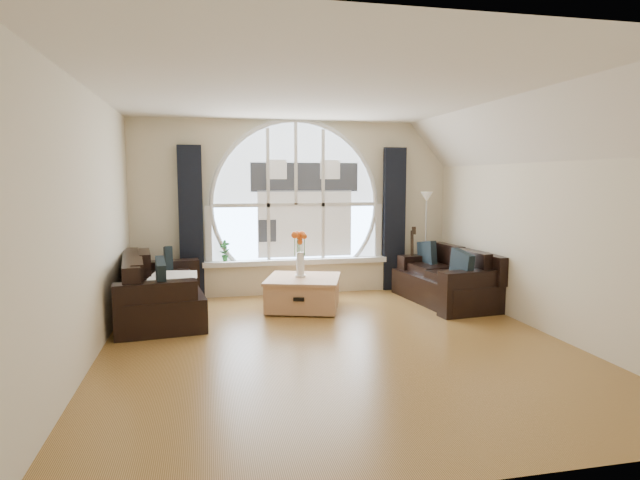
{
  "coord_description": "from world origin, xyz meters",
  "views": [
    {
      "loc": [
        -1.37,
        -5.45,
        1.81
      ],
      "look_at": [
        0.0,
        0.9,
        1.05
      ],
      "focal_mm": 29.59,
      "sensor_mm": 36.0,
      "label": 1
    }
  ],
  "objects_px": {
    "coffee_chest": "(303,292)",
    "vase_flowers": "(300,249)",
    "floor_lamp": "(426,241)",
    "guitar": "(411,259)",
    "potted_plant": "(224,251)",
    "sofa_right": "(446,276)",
    "sofa_left": "(162,288)"
  },
  "relations": [
    {
      "from": "coffee_chest",
      "to": "vase_flowers",
      "type": "height_order",
      "value": "vase_flowers"
    },
    {
      "from": "coffee_chest",
      "to": "floor_lamp",
      "type": "bearing_deg",
      "value": 37.8
    },
    {
      "from": "guitar",
      "to": "potted_plant",
      "type": "relative_size",
      "value": 3.25
    },
    {
      "from": "sofa_right",
      "to": "guitar",
      "type": "distance_m",
      "value": 0.83
    },
    {
      "from": "guitar",
      "to": "potted_plant",
      "type": "distance_m",
      "value": 2.93
    },
    {
      "from": "sofa_right",
      "to": "potted_plant",
      "type": "height_order",
      "value": "potted_plant"
    },
    {
      "from": "coffee_chest",
      "to": "vase_flowers",
      "type": "xyz_separation_m",
      "value": [
        -0.03,
        0.04,
        0.59
      ]
    },
    {
      "from": "sofa_left",
      "to": "coffee_chest",
      "type": "xyz_separation_m",
      "value": [
        1.89,
        0.12,
        -0.16
      ]
    },
    {
      "from": "vase_flowers",
      "to": "floor_lamp",
      "type": "bearing_deg",
      "value": 19.12
    },
    {
      "from": "vase_flowers",
      "to": "floor_lamp",
      "type": "relative_size",
      "value": 0.44
    },
    {
      "from": "potted_plant",
      "to": "coffee_chest",
      "type": "bearing_deg",
      "value": -43.89
    },
    {
      "from": "coffee_chest",
      "to": "floor_lamp",
      "type": "distance_m",
      "value": 2.37
    },
    {
      "from": "sofa_left",
      "to": "coffee_chest",
      "type": "distance_m",
      "value": 1.9
    },
    {
      "from": "sofa_left",
      "to": "guitar",
      "type": "bearing_deg",
      "value": 4.87
    },
    {
      "from": "sofa_left",
      "to": "coffee_chest",
      "type": "relative_size",
      "value": 1.88
    },
    {
      "from": "vase_flowers",
      "to": "coffee_chest",
      "type": "bearing_deg",
      "value": -54.0
    },
    {
      "from": "guitar",
      "to": "potted_plant",
      "type": "height_order",
      "value": "guitar"
    },
    {
      "from": "sofa_right",
      "to": "coffee_chest",
      "type": "height_order",
      "value": "sofa_right"
    },
    {
      "from": "floor_lamp",
      "to": "potted_plant",
      "type": "bearing_deg",
      "value": 176.5
    },
    {
      "from": "coffee_chest",
      "to": "vase_flowers",
      "type": "bearing_deg",
      "value": 143.36
    },
    {
      "from": "sofa_right",
      "to": "vase_flowers",
      "type": "relative_size",
      "value": 2.49
    },
    {
      "from": "coffee_chest",
      "to": "potted_plant",
      "type": "xyz_separation_m",
      "value": [
        -1.04,
        1.0,
        0.47
      ]
    },
    {
      "from": "coffee_chest",
      "to": "potted_plant",
      "type": "distance_m",
      "value": 1.52
    },
    {
      "from": "sofa_left",
      "to": "sofa_right",
      "type": "relative_size",
      "value": 1.06
    },
    {
      "from": "sofa_right",
      "to": "coffee_chest",
      "type": "bearing_deg",
      "value": 171.28
    },
    {
      "from": "coffee_chest",
      "to": "sofa_left",
      "type": "bearing_deg",
      "value": -158.92
    },
    {
      "from": "floor_lamp",
      "to": "guitar",
      "type": "xyz_separation_m",
      "value": [
        -0.29,
        -0.1,
        -0.27
      ]
    },
    {
      "from": "vase_flowers",
      "to": "guitar",
      "type": "height_order",
      "value": "vase_flowers"
    },
    {
      "from": "vase_flowers",
      "to": "potted_plant",
      "type": "height_order",
      "value": "vase_flowers"
    },
    {
      "from": "coffee_chest",
      "to": "guitar",
      "type": "bearing_deg",
      "value": 38.11
    },
    {
      "from": "vase_flowers",
      "to": "guitar",
      "type": "xyz_separation_m",
      "value": [
        1.9,
        0.66,
        -0.3
      ]
    },
    {
      "from": "sofa_left",
      "to": "floor_lamp",
      "type": "xyz_separation_m",
      "value": [
        4.04,
        0.93,
        0.4
      ]
    }
  ]
}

